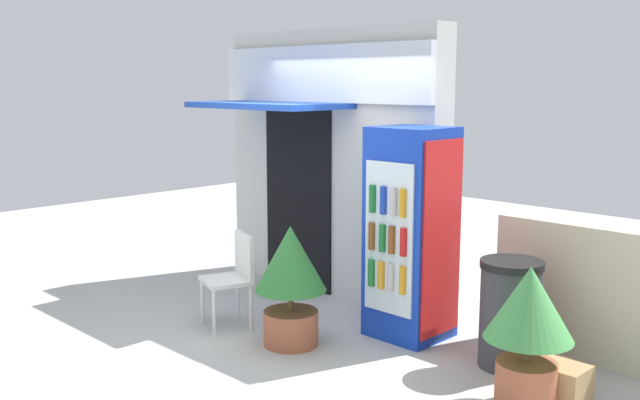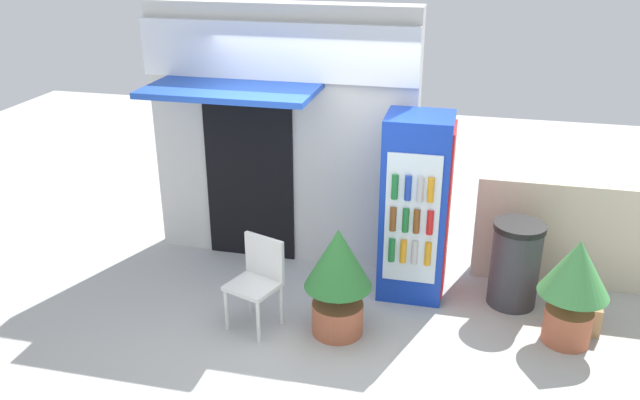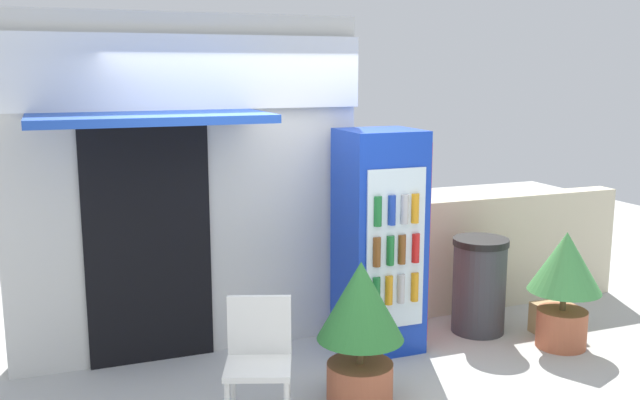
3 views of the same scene
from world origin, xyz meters
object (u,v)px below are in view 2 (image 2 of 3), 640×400
at_px(drink_cooler, 416,208).
at_px(potted_plant_curbside, 575,282).
at_px(trash_bin, 515,264).
at_px(potted_plant_near_shop, 338,273).
at_px(plastic_chair, 258,276).
at_px(cardboard_box, 580,315).

xyz_separation_m(drink_cooler, potted_plant_curbside, (1.47, -0.58, -0.32)).
relative_size(potted_plant_curbside, trash_bin, 1.17).
height_order(drink_cooler, potted_plant_curbside, drink_cooler).
bearing_deg(potted_plant_near_shop, drink_cooler, 56.98).
relative_size(drink_cooler, plastic_chair, 2.16).
xyz_separation_m(plastic_chair, trash_bin, (2.35, 0.92, -0.07)).
height_order(potted_plant_near_shop, trash_bin, potted_plant_near_shop).
bearing_deg(drink_cooler, plastic_chair, -145.32).
bearing_deg(cardboard_box, plastic_chair, -168.27).
xyz_separation_m(plastic_chair, cardboard_box, (2.96, 0.61, -0.37)).
distance_m(plastic_chair, cardboard_box, 3.04).
distance_m(trash_bin, cardboard_box, 0.75).
bearing_deg(potted_plant_near_shop, potted_plant_curbside, 9.15).
distance_m(potted_plant_curbside, cardboard_box, 0.57).
bearing_deg(trash_bin, potted_plant_near_shop, -150.47).
relative_size(plastic_chair, trash_bin, 0.99).
height_order(plastic_chair, trash_bin, trash_bin).
bearing_deg(trash_bin, potted_plant_curbside, -50.76).
height_order(potted_plant_near_shop, potted_plant_curbside, potted_plant_near_shop).
relative_size(plastic_chair, cardboard_box, 2.50).
xyz_separation_m(potted_plant_near_shop, trash_bin, (1.59, 0.90, -0.18)).
bearing_deg(potted_plant_curbside, cardboard_box, 61.16).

